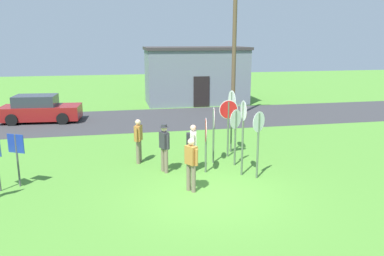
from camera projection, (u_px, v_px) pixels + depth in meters
The scene contains 17 objects.
ground_plane at pixel (210, 194), 11.72m from camera, with size 80.00×80.00×0.00m, color #518E33.
street_asphalt at pixel (163, 119), 22.64m from camera, with size 60.00×6.40×0.01m, color #38383A.
building_background at pixel (196, 75), 27.73m from camera, with size 7.26×3.78×4.01m.
utility_pole at pixel (234, 39), 21.93m from camera, with size 1.80×0.24×8.80m.
parked_car_on_street at pixel (40, 110), 21.74m from camera, with size 4.43×2.27×1.51m.
stop_sign_far_back at pixel (232, 110), 15.68m from camera, with size 0.07×0.88×2.58m.
stop_sign_leaning_left at pixel (206, 136), 13.36m from camera, with size 0.18×0.85×1.96m.
stop_sign_nearest at pixel (235, 128), 14.11m from camera, with size 0.56×0.46×2.12m.
stop_sign_leaning_right at pixel (243, 126), 13.00m from camera, with size 0.07×0.67×2.61m.
stop_sign_rear_right at pixel (258, 134), 12.75m from camera, with size 0.56×0.42×2.30m.
stop_sign_center_cluster at pixel (214, 125), 14.38m from camera, with size 0.15×0.75×2.14m.
stop_sign_rear_left at pixel (228, 118), 15.12m from camera, with size 0.75×0.07×2.29m.
person_in_dark_shirt at pixel (164, 145), 13.47m from camera, with size 0.34×0.53×1.74m.
person_on_left at pixel (191, 162), 11.77m from camera, with size 0.38×0.50×1.69m.
person_in_teal at pixel (193, 144), 13.58m from camera, with size 0.40×0.56×1.69m.
person_in_blue at pixel (138, 139), 14.48m from camera, with size 0.34×0.54×1.69m.
info_panel_leftmost at pixel (17, 151), 12.11m from camera, with size 0.54×0.31×1.72m.
Camera 1 is at (-2.71, -10.62, 4.66)m, focal length 36.06 mm.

